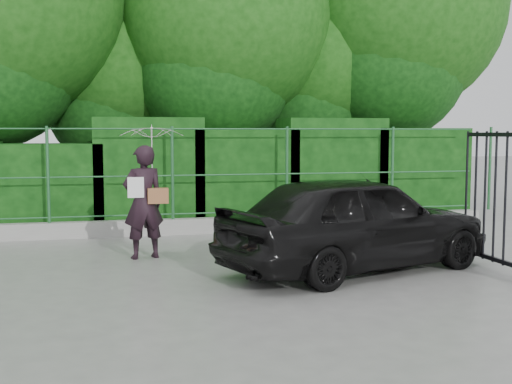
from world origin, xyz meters
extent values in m
plane|color=gray|center=(0.00, 0.00, 0.00)|extent=(80.00, 80.00, 0.00)
cube|color=#9E9E99|center=(0.00, 4.50, 0.15)|extent=(14.00, 0.25, 0.30)
cylinder|color=#235A2F|center=(-1.90, 4.50, 1.20)|extent=(0.06, 0.06, 1.80)
cylinder|color=#235A2F|center=(0.40, 4.50, 1.20)|extent=(0.06, 0.06, 1.80)
cylinder|color=#235A2F|center=(2.70, 4.50, 1.20)|extent=(0.06, 0.06, 1.80)
cylinder|color=#235A2F|center=(5.00, 4.50, 1.20)|extent=(0.06, 0.06, 1.80)
cylinder|color=#235A2F|center=(7.30, 4.50, 1.20)|extent=(0.06, 0.06, 1.80)
cylinder|color=#235A2F|center=(0.00, 4.50, 0.40)|extent=(13.60, 0.03, 0.03)
cylinder|color=#235A2F|center=(0.00, 4.50, 1.15)|extent=(13.60, 0.03, 0.03)
cylinder|color=#235A2F|center=(0.00, 4.50, 2.05)|extent=(13.60, 0.03, 0.03)
cube|color=black|center=(-2.00, 5.50, 0.88)|extent=(2.20, 1.20, 1.76)
cube|color=black|center=(0.00, 5.50, 1.14)|extent=(2.20, 1.20, 2.28)
cube|color=black|center=(2.00, 5.50, 1.03)|extent=(2.20, 1.20, 2.06)
cube|color=black|center=(4.00, 5.50, 1.14)|extent=(2.20, 1.20, 2.29)
cube|color=black|center=(6.00, 5.50, 1.04)|extent=(2.20, 1.20, 2.08)
cylinder|color=black|center=(-3.00, 7.20, 2.25)|extent=(0.36, 0.36, 4.50)
cylinder|color=black|center=(-0.50, 8.50, 1.62)|extent=(0.36, 0.36, 3.25)
sphere|color=#14470F|center=(-0.50, 8.50, 3.58)|extent=(3.90, 3.90, 3.90)
cylinder|color=black|center=(2.00, 7.50, 2.12)|extent=(0.36, 0.36, 4.25)
sphere|color=#14470F|center=(2.00, 7.50, 4.68)|extent=(5.10, 5.10, 5.10)
cylinder|color=black|center=(4.50, 8.20, 1.75)|extent=(0.36, 0.36, 3.50)
sphere|color=#14470F|center=(4.50, 8.20, 3.85)|extent=(4.20, 4.20, 4.20)
cylinder|color=black|center=(6.50, 7.80, 2.38)|extent=(0.36, 0.36, 4.75)
sphere|color=#14470F|center=(6.50, 7.80, 5.23)|extent=(5.70, 5.70, 5.70)
cube|color=black|center=(4.60, -0.05, 0.15)|extent=(0.05, 2.00, 0.06)
cube|color=black|center=(4.60, -0.05, 1.95)|extent=(0.05, 2.00, 0.06)
cylinder|color=black|center=(4.60, 0.00, 1.05)|extent=(0.04, 0.04, 1.90)
cylinder|color=black|center=(4.60, 0.25, 1.05)|extent=(0.04, 0.04, 1.90)
cylinder|color=black|center=(4.60, 0.50, 1.05)|extent=(0.04, 0.04, 1.90)
cylinder|color=black|center=(4.60, 0.75, 1.05)|extent=(0.04, 0.04, 1.90)
cylinder|color=black|center=(4.60, 1.00, 1.05)|extent=(0.04, 0.04, 1.90)
imported|color=black|center=(-0.29, 2.22, 0.89)|extent=(0.74, 0.58, 1.78)
imported|color=silver|center=(-0.14, 2.27, 1.65)|extent=(1.00, 1.02, 0.92)
cube|color=brown|center=(-0.07, 2.14, 0.99)|extent=(0.32, 0.15, 0.24)
cube|color=white|center=(-0.41, 2.10, 1.14)|extent=(0.25, 0.02, 0.32)
imported|color=black|center=(2.62, 0.61, 0.71)|extent=(4.46, 2.92, 1.41)
camera|label=1|loc=(-0.86, -7.91, 1.98)|focal=45.00mm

